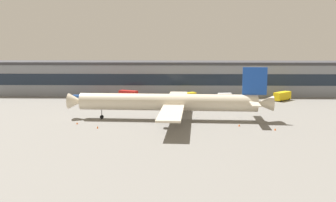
{
  "coord_description": "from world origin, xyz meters",
  "views": [
    {
      "loc": [
        -0.61,
        -122.39,
        24.21
      ],
      "look_at": [
        -3.13,
        0.6,
        5.0
      ],
      "focal_mm": 43.72,
      "sensor_mm": 36.0,
      "label": 1
    }
  ],
  "objects_px": {
    "follow_me_car": "(174,97)",
    "traffic_cone_1": "(275,129)",
    "belt_loader": "(96,97)",
    "traffic_cone_3": "(77,123)",
    "airliner": "(171,102)",
    "catering_truck": "(129,95)",
    "traffic_cone_2": "(239,125)",
    "traffic_cone_0": "(97,127)",
    "crew_van": "(224,96)",
    "baggage_tug": "(77,97)",
    "stair_truck": "(188,97)",
    "fuel_truck": "(283,96)"
  },
  "relations": [
    {
      "from": "follow_me_car",
      "to": "traffic_cone_1",
      "type": "distance_m",
      "value": 60.41
    },
    {
      "from": "belt_loader",
      "to": "traffic_cone_1",
      "type": "relative_size",
      "value": 10.46
    },
    {
      "from": "traffic_cone_3",
      "to": "airliner",
      "type": "bearing_deg",
      "value": 14.32
    },
    {
      "from": "catering_truck",
      "to": "traffic_cone_2",
      "type": "distance_m",
      "value": 56.24
    },
    {
      "from": "belt_loader",
      "to": "traffic_cone_0",
      "type": "xyz_separation_m",
      "value": [
        10.1,
        -49.48,
        -0.84
      ]
    },
    {
      "from": "crew_van",
      "to": "traffic_cone_3",
      "type": "bearing_deg",
      "value": -135.02
    },
    {
      "from": "airliner",
      "to": "belt_loader",
      "type": "bearing_deg",
      "value": 128.36
    },
    {
      "from": "baggage_tug",
      "to": "crew_van",
      "type": "distance_m",
      "value": 57.78
    },
    {
      "from": "stair_truck",
      "to": "belt_loader",
      "type": "bearing_deg",
      "value": 174.0
    },
    {
      "from": "airliner",
      "to": "follow_me_car",
      "type": "relative_size",
      "value": 12.81
    },
    {
      "from": "stair_truck",
      "to": "follow_me_car",
      "type": "distance_m",
      "value": 8.86
    },
    {
      "from": "crew_van",
      "to": "traffic_cone_0",
      "type": "bearing_deg",
      "value": -127.58
    },
    {
      "from": "catering_truck",
      "to": "traffic_cone_2",
      "type": "height_order",
      "value": "catering_truck"
    },
    {
      "from": "stair_truck",
      "to": "fuel_truck",
      "type": "xyz_separation_m",
      "value": [
        36.52,
        4.47,
        -0.1
      ]
    },
    {
      "from": "traffic_cone_3",
      "to": "baggage_tug",
      "type": "bearing_deg",
      "value": 103.5
    },
    {
      "from": "stair_truck",
      "to": "baggage_tug",
      "type": "xyz_separation_m",
      "value": [
        -43.41,
        4.95,
        -0.89
      ]
    },
    {
      "from": "airliner",
      "to": "traffic_cone_1",
      "type": "relative_size",
      "value": 97.35
    },
    {
      "from": "fuel_truck",
      "to": "airliner",
      "type": "bearing_deg",
      "value": -138.16
    },
    {
      "from": "crew_van",
      "to": "traffic_cone_0",
      "type": "height_order",
      "value": "crew_van"
    },
    {
      "from": "follow_me_car",
      "to": "crew_van",
      "type": "xyz_separation_m",
      "value": [
        19.87,
        -0.51,
        0.37
      ]
    },
    {
      "from": "belt_loader",
      "to": "traffic_cone_0",
      "type": "height_order",
      "value": "belt_loader"
    },
    {
      "from": "traffic_cone_0",
      "to": "traffic_cone_1",
      "type": "distance_m",
      "value": 47.22
    },
    {
      "from": "follow_me_car",
      "to": "crew_van",
      "type": "bearing_deg",
      "value": -1.48
    },
    {
      "from": "catering_truck",
      "to": "follow_me_car",
      "type": "distance_m",
      "value": 18.15
    },
    {
      "from": "belt_loader",
      "to": "traffic_cone_1",
      "type": "distance_m",
      "value": 76.67
    },
    {
      "from": "traffic_cone_2",
      "to": "traffic_cone_3",
      "type": "distance_m",
      "value": 45.33
    },
    {
      "from": "catering_truck",
      "to": "stair_truck",
      "type": "bearing_deg",
      "value": -3.1
    },
    {
      "from": "follow_me_car",
      "to": "traffic_cone_2",
      "type": "distance_m",
      "value": 52.51
    },
    {
      "from": "traffic_cone_1",
      "to": "traffic_cone_0",
      "type": "bearing_deg",
      "value": 178.24
    },
    {
      "from": "traffic_cone_2",
      "to": "fuel_truck",
      "type": "bearing_deg",
      "value": 63.11
    },
    {
      "from": "follow_me_car",
      "to": "fuel_truck",
      "type": "height_order",
      "value": "fuel_truck"
    },
    {
      "from": "fuel_truck",
      "to": "traffic_cone_2",
      "type": "distance_m",
      "value": 52.5
    },
    {
      "from": "belt_loader",
      "to": "traffic_cone_1",
      "type": "height_order",
      "value": "belt_loader"
    },
    {
      "from": "baggage_tug",
      "to": "traffic_cone_1",
      "type": "bearing_deg",
      "value": -38.77
    },
    {
      "from": "catering_truck",
      "to": "traffic_cone_1",
      "type": "bearing_deg",
      "value": -47.6
    },
    {
      "from": "traffic_cone_1",
      "to": "traffic_cone_2",
      "type": "relative_size",
      "value": 1.01
    },
    {
      "from": "airliner",
      "to": "traffic_cone_0",
      "type": "bearing_deg",
      "value": -148.53
    },
    {
      "from": "traffic_cone_0",
      "to": "baggage_tug",
      "type": "bearing_deg",
      "value": 109.25
    },
    {
      "from": "follow_me_car",
      "to": "traffic_cone_2",
      "type": "bearing_deg",
      "value": -69.61
    },
    {
      "from": "catering_truck",
      "to": "fuel_truck",
      "type": "bearing_deg",
      "value": 3.12
    },
    {
      "from": "fuel_truck",
      "to": "stair_truck",
      "type": "bearing_deg",
      "value": -173.03
    },
    {
      "from": "belt_loader",
      "to": "traffic_cone_2",
      "type": "xyz_separation_m",
      "value": [
        48.61,
        -46.11,
        -0.84
      ]
    },
    {
      "from": "crew_van",
      "to": "traffic_cone_1",
      "type": "xyz_separation_m",
      "value": [
        7.12,
        -53.53,
        -1.15
      ]
    },
    {
      "from": "catering_truck",
      "to": "crew_van",
      "type": "relative_size",
      "value": 1.4
    },
    {
      "from": "stair_truck",
      "to": "follow_me_car",
      "type": "xyz_separation_m",
      "value": [
        -5.51,
        6.88,
        -0.89
      ]
    },
    {
      "from": "stair_truck",
      "to": "fuel_truck",
      "type": "relative_size",
      "value": 0.76
    },
    {
      "from": "baggage_tug",
      "to": "traffic_cone_1",
      "type": "relative_size",
      "value": 6.13
    },
    {
      "from": "fuel_truck",
      "to": "traffic_cone_3",
      "type": "height_order",
      "value": "fuel_truck"
    },
    {
      "from": "catering_truck",
      "to": "fuel_truck",
      "type": "xyz_separation_m",
      "value": [
        59.25,
        3.23,
        -0.41
      ]
    },
    {
      "from": "stair_truck",
      "to": "belt_loader",
      "type": "relative_size",
      "value": 0.93
    }
  ]
}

